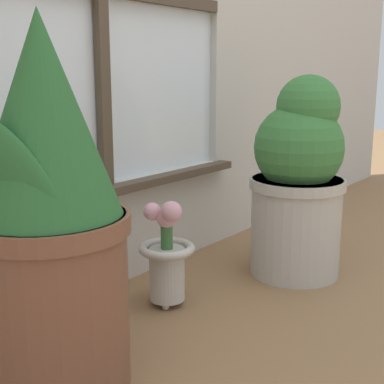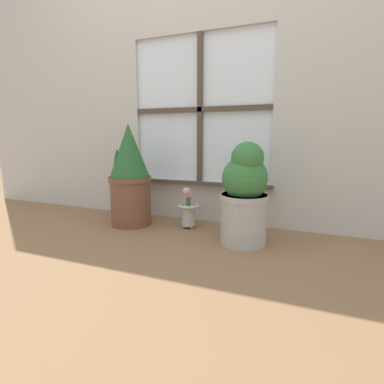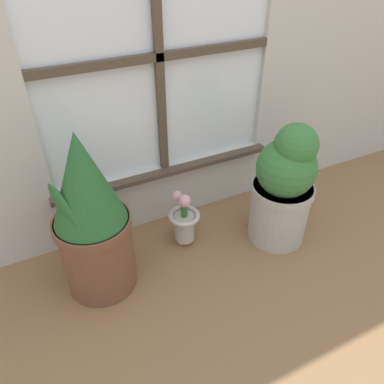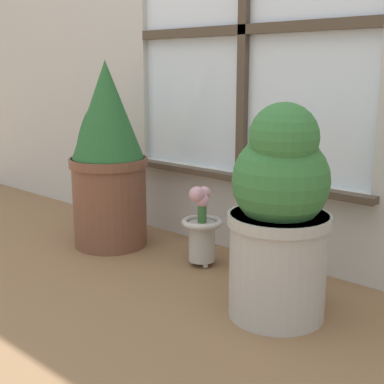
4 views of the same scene
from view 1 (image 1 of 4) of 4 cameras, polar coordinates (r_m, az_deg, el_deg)
name	(u,v)px [view 1 (image 1 of 4)]	position (r m, az deg, el deg)	size (l,w,h in m)	color
ground_plane	(311,353)	(1.30, 12.59, -16.45)	(10.00, 10.00, 0.00)	olive
potted_plant_left	(48,214)	(1.05, -15.06, -2.24)	(0.31, 0.31, 0.74)	brown
potted_plant_right	(298,180)	(1.68, 11.27, 1.31)	(0.30, 0.30, 0.62)	#B7B2A8
flower_vase	(167,257)	(1.46, -2.67, -6.90)	(0.15, 0.15, 0.30)	#BCB7AD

